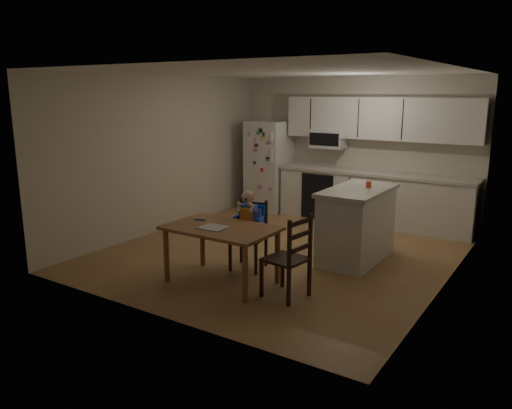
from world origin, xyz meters
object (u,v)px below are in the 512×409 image
(chair_booster, at_px, (250,221))
(dining_table, at_px, (221,234))
(refrigerator, at_px, (269,166))
(red_cup, at_px, (369,184))
(kitchen_island, at_px, (357,224))
(chair_side, at_px, (293,252))

(chair_booster, bearing_deg, dining_table, -100.39)
(refrigerator, distance_m, dining_table, 3.88)
(refrigerator, bearing_deg, red_cup, -33.57)
(refrigerator, bearing_deg, kitchen_island, -36.43)
(refrigerator, bearing_deg, dining_table, -66.65)
(chair_side, bearing_deg, red_cup, -177.75)
(dining_table, xyz_separation_m, chair_side, (0.94, 0.04, -0.06))
(kitchen_island, height_order, red_cup, red_cup)
(kitchen_island, bearing_deg, dining_table, -121.73)
(dining_table, bearing_deg, kitchen_island, 58.27)
(kitchen_island, distance_m, dining_table, 1.96)
(chair_booster, relative_size, chair_side, 1.09)
(chair_booster, distance_m, chair_side, 1.12)
(refrigerator, height_order, kitchen_island, refrigerator)
(red_cup, bearing_deg, chair_booster, -133.61)
(red_cup, xyz_separation_m, chair_side, (-0.17, -1.76, -0.50))
(chair_booster, bearing_deg, chair_side, -42.31)
(kitchen_island, xyz_separation_m, red_cup, (0.09, 0.13, 0.53))
(kitchen_island, relative_size, red_cup, 15.51)
(refrigerator, bearing_deg, chair_booster, -62.57)
(kitchen_island, bearing_deg, red_cup, 56.01)
(dining_table, distance_m, chair_side, 0.95)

